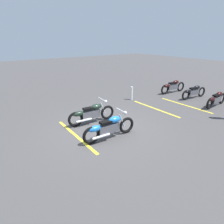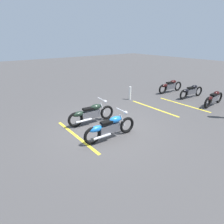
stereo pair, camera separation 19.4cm
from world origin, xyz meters
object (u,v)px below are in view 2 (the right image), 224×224
object	(u,v)px
motorcycle_row_center	(191,91)
bollard_post	(130,93)
motorcycle_bright_foreground	(109,127)
motorcycle_dark_foreground	(91,114)
motorcycle_row_right	(170,86)
motorcycle_row_left	(214,98)

from	to	relation	value
motorcycle_row_center	bollard_post	bearing A→B (deg)	154.53
motorcycle_bright_foreground	motorcycle_dark_foreground	world-z (taller)	same
motorcycle_bright_foreground	bollard_post	size ratio (longest dim) A/B	2.74
motorcycle_row_center	motorcycle_dark_foreground	bearing A→B (deg)	-177.99
motorcycle_dark_foreground	motorcycle_row_right	world-z (taller)	motorcycle_dark_foreground
motorcycle_dark_foreground	motorcycle_row_right	bearing A→B (deg)	13.45
motorcycle_bright_foreground	motorcycle_row_center	size ratio (longest dim) A/B	1.06
motorcycle_bright_foreground	motorcycle_dark_foreground	size ratio (longest dim) A/B	1.00
motorcycle_row_center	motorcycle_row_right	size ratio (longest dim) A/B	0.94
motorcycle_bright_foreground	motorcycle_row_right	world-z (taller)	motorcycle_bright_foreground
motorcycle_dark_foreground	motorcycle_row_left	distance (m)	7.01
motorcycle_bright_foreground	motorcycle_row_right	xyz separation A→B (m)	(7.24, 2.66, -0.00)
motorcycle_row_center	motorcycle_bright_foreground	bearing A→B (deg)	-165.16
motorcycle_row_left	bollard_post	size ratio (longest dim) A/B	2.59
bollard_post	motorcycle_row_right	bearing A→B (deg)	-8.08
motorcycle_row_left	motorcycle_row_center	xyz separation A→B (m)	(0.38, 1.60, -0.00)
motorcycle_bright_foreground	motorcycle_row_right	bearing A→B (deg)	23.68
motorcycle_row_center	bollard_post	size ratio (longest dim) A/B	2.58
bollard_post	motorcycle_row_left	bearing A→B (deg)	-51.31
motorcycle_bright_foreground	motorcycle_row_center	world-z (taller)	motorcycle_bright_foreground
motorcycle_row_left	motorcycle_row_center	size ratio (longest dim) A/B	1.00
motorcycle_row_right	bollard_post	size ratio (longest dim) A/B	2.73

